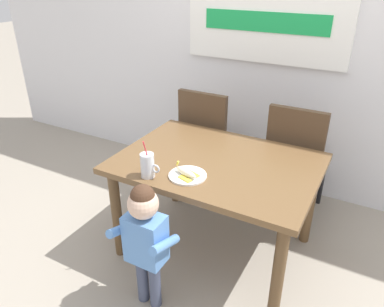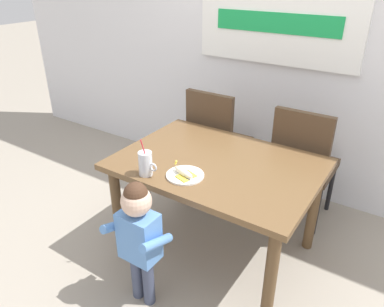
# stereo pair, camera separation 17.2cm
# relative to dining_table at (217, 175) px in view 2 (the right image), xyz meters

# --- Properties ---
(ground_plane) EXTENTS (24.00, 24.00, 0.00)m
(ground_plane) POSITION_rel_dining_table_xyz_m (0.00, 0.00, -0.62)
(ground_plane) COLOR #9E9384
(back_wall) EXTENTS (6.40, 0.17, 2.90)m
(back_wall) POSITION_rel_dining_table_xyz_m (-0.00, 1.13, 0.83)
(back_wall) COLOR silver
(back_wall) RESTS_ON ground
(dining_table) EXTENTS (1.29, 0.93, 0.72)m
(dining_table) POSITION_rel_dining_table_xyz_m (0.00, 0.00, 0.00)
(dining_table) COLOR brown
(dining_table) RESTS_ON ground
(dining_chair_left) EXTENTS (0.44, 0.44, 0.96)m
(dining_chair_left) POSITION_rel_dining_table_xyz_m (-0.39, 0.66, -0.08)
(dining_chair_left) COLOR #4C3826
(dining_chair_left) RESTS_ON ground
(dining_chair_right) EXTENTS (0.44, 0.45, 0.96)m
(dining_chair_right) POSITION_rel_dining_table_xyz_m (0.37, 0.66, -0.08)
(dining_chair_right) COLOR #4C3826
(dining_chair_right) RESTS_ON ground
(toddler_standing) EXTENTS (0.33, 0.24, 0.84)m
(toddler_standing) POSITION_rel_dining_table_xyz_m (-0.13, -0.64, -0.09)
(toddler_standing) COLOR #3F4760
(toddler_standing) RESTS_ON ground
(milk_cup) EXTENTS (0.13, 0.08, 0.25)m
(milk_cup) POSITION_rel_dining_table_xyz_m (-0.28, -0.38, 0.16)
(milk_cup) COLOR silver
(milk_cup) RESTS_ON dining_table
(snack_plate) EXTENTS (0.23, 0.23, 0.01)m
(snack_plate) POSITION_rel_dining_table_xyz_m (-0.07, -0.27, 0.10)
(snack_plate) COLOR white
(snack_plate) RESTS_ON dining_table
(peeled_banana) EXTENTS (0.18, 0.13, 0.07)m
(peeled_banana) POSITION_rel_dining_table_xyz_m (-0.07, -0.28, 0.13)
(peeled_banana) COLOR #F4EAC6
(peeled_banana) RESTS_ON snack_plate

